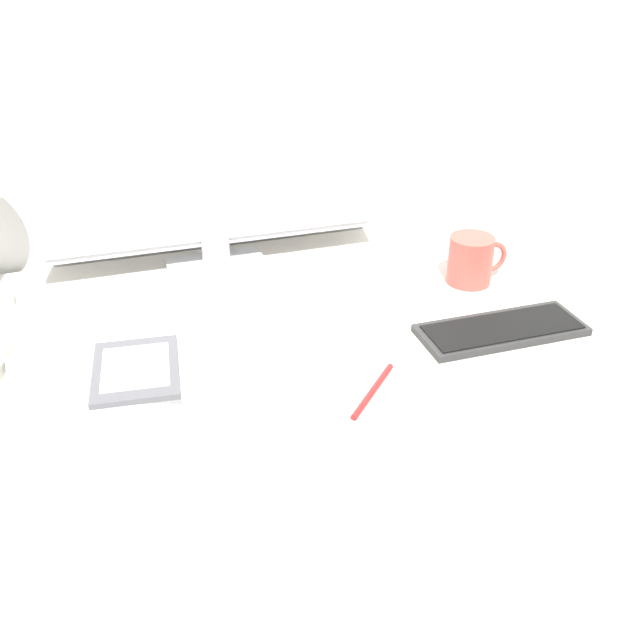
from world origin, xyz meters
The scene contains 7 objects.
desk centered at (0.00, 0.14, 0.37)m, with size 1.25×0.79×0.75m.
monitor centered at (-0.09, 0.44, 0.98)m, with size 0.63×0.11×0.44m.
keyboard centered at (0.30, 0.06, 0.76)m, with size 0.27×0.10×0.01m.
laptop centered at (-0.29, 0.12, 0.76)m, with size 0.32×0.24×0.02m.
ereader centered at (-0.27, 0.10, 0.77)m, with size 0.13×0.17×0.01m.
coffee_mug centered at (0.33, 0.24, 0.79)m, with size 0.11×0.08×0.09m.
pen centered at (0.04, -0.03, 0.75)m, with size 0.10×0.11×0.01m.
Camera 1 is at (-0.28, -0.78, 1.33)m, focal length 40.00 mm.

